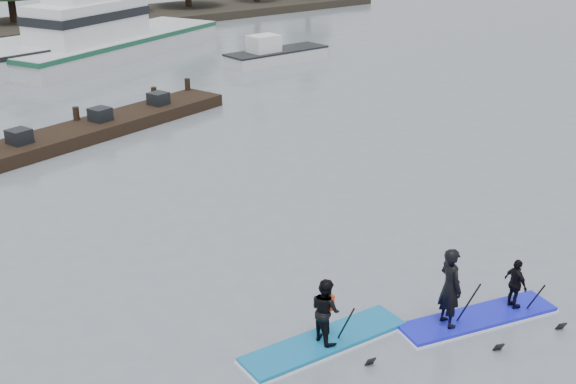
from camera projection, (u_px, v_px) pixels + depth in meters
ground at (466, 323)px, 15.16m from camera, size 160.00×160.00×0.00m
fishing_boat_medium at (107, 47)px, 40.91m from camera, size 15.34×9.66×8.79m
skiff at (277, 56)px, 39.72m from camera, size 6.02×1.88×0.70m
floating_dock at (69, 136)px, 26.50m from camera, size 14.64×5.41×0.49m
buoy_c at (269, 59)px, 40.82m from camera, size 0.58×0.58×0.58m
paddleboard_solo at (325, 325)px, 14.24m from camera, size 3.63×1.28×1.89m
paddleboard_duo at (474, 298)px, 14.98m from camera, size 3.63×1.79×2.35m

